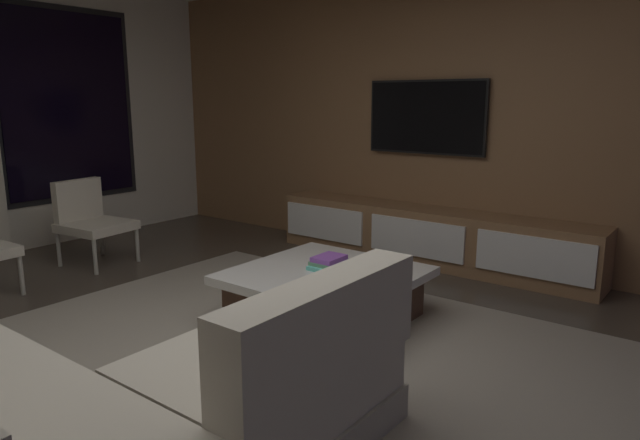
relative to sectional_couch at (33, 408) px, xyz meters
The scene contains 9 objects.
floor 1.03m from the sectional_couch, ahead, with size 9.20×9.20×0.00m, color #473D33.
media_wall 4.18m from the sectional_couch, ahead, with size 0.12×7.80×2.70m.
area_rug 1.37m from the sectional_couch, ahead, with size 3.20×3.80×0.01m, color gray.
sectional_couch is the anchor object (origin of this frame).
coffee_table 2.04m from the sectional_couch, ahead, with size 1.16×1.16×0.36m.
book_stack_on_coffee_table 2.12m from the sectional_couch, ahead, with size 0.28×0.19×0.09m.
accent_chair_near_window 3.24m from the sectional_couch, 54.98° to the left, with size 0.61×0.62×0.78m.
media_console 3.76m from the sectional_couch, ahead, with size 0.46×3.10×0.52m.
mounted_tv 4.09m from the sectional_couch, ahead, with size 0.05×1.19×0.68m.
Camera 1 is at (-1.94, -2.24, 1.52)m, focal length 31.94 mm.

